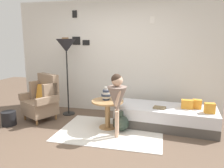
{
  "coord_description": "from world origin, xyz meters",
  "views": [
    {
      "loc": [
        1.1,
        -2.99,
        1.62
      ],
      "look_at": [
        0.15,
        0.95,
        0.85
      ],
      "focal_mm": 34.45,
      "sensor_mm": 36.0,
      "label": 1
    }
  ],
  "objects": [
    {
      "name": "floor_lamp",
      "position": [
        -1.0,
        1.43,
        1.51
      ],
      "size": [
        0.43,
        0.43,
        1.71
      ],
      "color": "black",
      "rests_on": "ground"
    },
    {
      "name": "pillow_head",
      "position": [
        1.92,
        0.97,
        0.49
      ],
      "size": [
        0.18,
        0.12,
        0.18
      ],
      "primitive_type": "cube",
      "rotation": [
        0.0,
        0.0,
        0.02
      ],
      "color": "orange",
      "rests_on": "daybed"
    },
    {
      "name": "side_table",
      "position": [
        0.09,
        0.83,
        0.4
      ],
      "size": [
        0.61,
        0.61,
        0.55
      ],
      "color": "tan",
      "rests_on": "ground"
    },
    {
      "name": "demijohn_near",
      "position": [
        0.37,
        0.76,
        0.15
      ],
      "size": [
        0.3,
        0.3,
        0.38
      ],
      "color": "#2D3D33",
      "rests_on": "ground"
    },
    {
      "name": "pillow_back",
      "position": [
        1.56,
        1.16,
        0.48
      ],
      "size": [
        0.23,
        0.14,
        0.17
      ],
      "primitive_type": "cube",
      "rotation": [
        0.0,
        0.0,
        -0.08
      ],
      "color": "orange",
      "rests_on": "daybed"
    },
    {
      "name": "pillow_mid",
      "position": [
        1.75,
        1.21,
        0.49
      ],
      "size": [
        0.18,
        0.14,
        0.17
      ],
      "primitive_type": "cube",
      "rotation": [
        0.0,
        0.0,
        -0.15
      ],
      "color": "orange",
      "rests_on": "daybed"
    },
    {
      "name": "rug",
      "position": [
        0.19,
        0.68,
        0.01
      ],
      "size": [
        1.9,
        1.35,
        0.01
      ],
      "primitive_type": "cube",
      "color": "silver",
      "rests_on": "ground"
    },
    {
      "name": "vase_striped",
      "position": [
        0.05,
        0.88,
        0.65
      ],
      "size": [
        0.19,
        0.19,
        0.25
      ],
      "color": "#2D384C",
      "rests_on": "side_table"
    },
    {
      "name": "ground_plane",
      "position": [
        0.0,
        0.0,
        0.0
      ],
      "size": [
        12.0,
        12.0,
        0.0
      ],
      "primitive_type": "plane",
      "color": "brown"
    },
    {
      "name": "armchair",
      "position": [
        -1.4,
        1.01,
        0.44
      ],
      "size": [
        0.9,
        0.82,
        0.97
      ],
      "color": "olive",
      "rests_on": "ground"
    },
    {
      "name": "person_child",
      "position": [
        0.35,
        0.5,
        0.71
      ],
      "size": [
        0.34,
        0.34,
        1.12
      ],
      "color": "#D8AD8E",
      "rests_on": "ground"
    },
    {
      "name": "book_on_daybed",
      "position": [
        1.06,
        1.04,
        0.42
      ],
      "size": [
        0.25,
        0.2,
        0.03
      ],
      "primitive_type": "cube",
      "rotation": [
        0.0,
        0.0,
        -0.21
      ],
      "color": "#796545",
      "rests_on": "daybed"
    },
    {
      "name": "gallery_wall",
      "position": [
        -0.0,
        1.95,
        1.3
      ],
      "size": [
        4.8,
        0.12,
        2.6
      ],
      "color": "silver",
      "rests_on": "ground"
    },
    {
      "name": "magazine_basket",
      "position": [
        -1.87,
        0.52,
        0.14
      ],
      "size": [
        0.28,
        0.28,
        0.28
      ],
      "primitive_type": "cylinder",
      "color": "black",
      "rests_on": "ground"
    },
    {
      "name": "daybed",
      "position": [
        1.17,
        1.18,
        0.2
      ],
      "size": [
        1.97,
        0.99,
        0.4
      ],
      "color": "#4C4742",
      "rests_on": "ground"
    }
  ]
}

